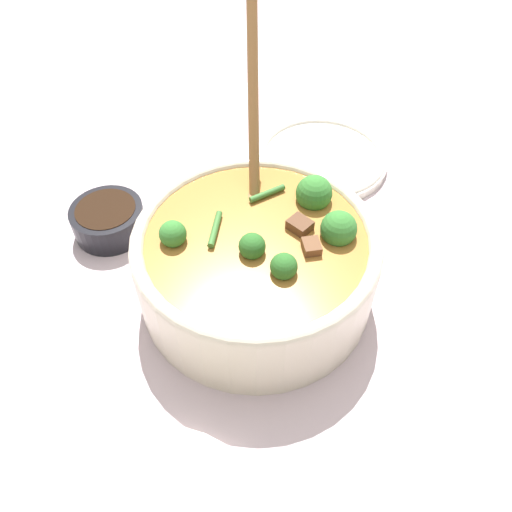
{
  "coord_description": "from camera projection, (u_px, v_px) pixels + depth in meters",
  "views": [
    {
      "loc": [
        -0.36,
        -0.07,
        0.48
      ],
      "look_at": [
        0.0,
        0.0,
        0.06
      ],
      "focal_mm": 35.0,
      "sensor_mm": 36.0,
      "label": 1
    }
  ],
  "objects": [
    {
      "name": "stew_bowl",
      "position": [
        257.0,
        260.0,
        0.56
      ],
      "size": [
        0.33,
        0.27,
        0.28
      ],
      "color": "beige",
      "rests_on": "ground_plane"
    },
    {
      "name": "empty_plate",
      "position": [
        322.0,
        157.0,
        0.75
      ],
      "size": [
        0.2,
        0.2,
        0.02
      ],
      "color": "silver",
      "rests_on": "ground_plane"
    },
    {
      "name": "condiment_bowl",
      "position": [
        108.0,
        219.0,
        0.65
      ],
      "size": [
        0.09,
        0.09,
        0.04
      ],
      "color": "black",
      "rests_on": "ground_plane"
    },
    {
      "name": "ground_plane",
      "position": [
        256.0,
        291.0,
        0.6
      ],
      "size": [
        4.0,
        4.0,
        0.0
      ],
      "primitive_type": "plane",
      "color": "silver"
    }
  ]
}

